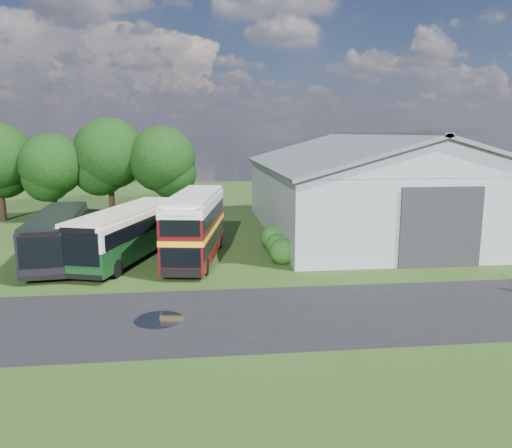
{
  "coord_description": "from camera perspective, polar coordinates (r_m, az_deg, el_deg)",
  "views": [
    {
      "loc": [
        0.38,
        -24.37,
        8.22
      ],
      "look_at": [
        4.12,
        8.0,
        2.21
      ],
      "focal_mm": 35.0,
      "sensor_mm": 36.0,
      "label": 1
    }
  ],
  "objects": [
    {
      "name": "tree_right_a",
      "position": [
        48.35,
        -10.69,
        7.27
      ],
      "size": [
        6.26,
        6.26,
        8.83
      ],
      "color": "black",
      "rests_on": "ground"
    },
    {
      "name": "tree_left_b",
      "position": [
        49.79,
        -22.32,
        6.26
      ],
      "size": [
        5.78,
        5.78,
        8.16
      ],
      "color": "black",
      "rests_on": "ground"
    },
    {
      "name": "shrub_front",
      "position": [
        31.89,
        3.06,
        -4.5
      ],
      "size": [
        1.7,
        1.7,
        1.7
      ],
      "primitive_type": "sphere",
      "color": "#194714",
      "rests_on": "ground"
    },
    {
      "name": "shrub_back",
      "position": [
        35.72,
        1.99,
        -2.86
      ],
      "size": [
        1.8,
        1.8,
        1.8
      ],
      "primitive_type": "sphere",
      "color": "#194714",
      "rests_on": "ground"
    },
    {
      "name": "bus_green_single",
      "position": [
        33.68,
        -14.44,
        -0.92
      ],
      "size": [
        6.32,
        12.34,
        3.33
      ],
      "rotation": [
        0.0,
        0.0,
        -0.31
      ],
      "color": "black",
      "rests_on": "ground"
    },
    {
      "name": "bus_maroon_double",
      "position": [
        32.45,
        -6.95,
        -0.35
      ],
      "size": [
        4.17,
        10.46,
        4.38
      ],
      "rotation": [
        0.0,
        0.0,
        -0.16
      ],
      "color": "black",
      "rests_on": "ground"
    },
    {
      "name": "tree_mid",
      "position": [
        49.92,
        -16.41,
        7.7
      ],
      "size": [
        6.8,
        6.8,
        9.6
      ],
      "color": "black",
      "rests_on": "ground"
    },
    {
      "name": "storage_shed",
      "position": [
        43.11,
        13.3,
        4.78
      ],
      "size": [
        18.8,
        24.8,
        8.15
      ],
      "color": "gray",
      "rests_on": "ground"
    },
    {
      "name": "shrub_mid",
      "position": [
        33.8,
        2.49,
        -3.63
      ],
      "size": [
        1.6,
        1.6,
        1.6
      ],
      "primitive_type": "sphere",
      "color": "#194714",
      "rests_on": "ground"
    },
    {
      "name": "bus_dark_single",
      "position": [
        34.59,
        -21.69,
        -1.24
      ],
      "size": [
        3.76,
        11.48,
        3.11
      ],
      "rotation": [
        0.0,
        0.0,
        0.1
      ],
      "color": "black",
      "rests_on": "ground"
    },
    {
      "name": "ground",
      "position": [
        25.72,
        -7.17,
        -8.27
      ],
      "size": [
        120.0,
        120.0,
        0.0
      ],
      "primitive_type": "plane",
      "color": "#253E13",
      "rests_on": "ground"
    },
    {
      "name": "asphalt_road",
      "position": [
        23.04,
        0.38,
        -10.44
      ],
      "size": [
        60.0,
        8.0,
        0.02
      ],
      "primitive_type": "cube",
      "color": "black",
      "rests_on": "ground"
    },
    {
      "name": "puddle",
      "position": [
        22.97,
        -11.04,
        -10.72
      ],
      "size": [
        2.2,
        2.2,
        0.01
      ],
      "primitive_type": "cylinder",
      "color": "black",
      "rests_on": "ground"
    }
  ]
}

